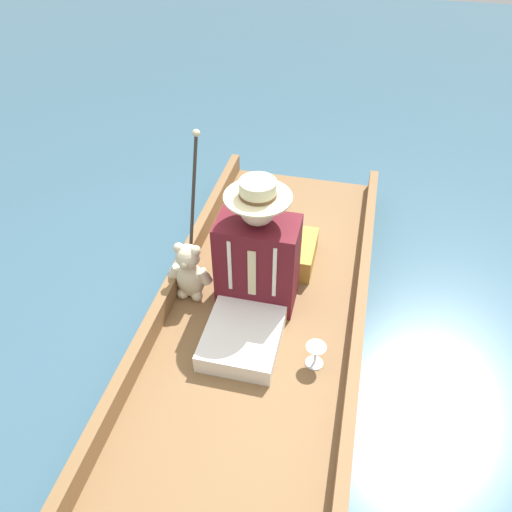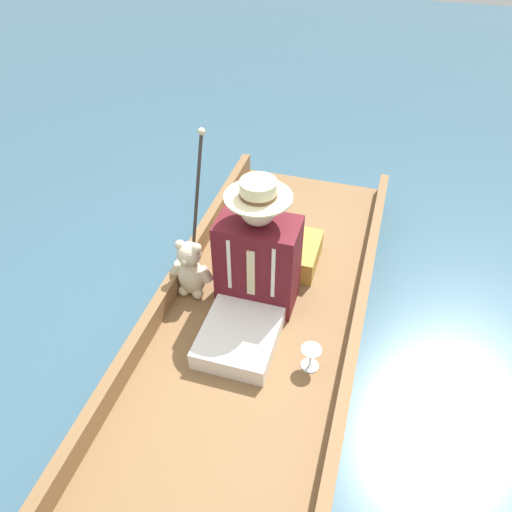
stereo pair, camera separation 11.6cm
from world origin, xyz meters
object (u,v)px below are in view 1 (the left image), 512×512
object	(u,v)px
teddy_bear	(189,273)
wine_glass	(316,351)
walking_cane	(193,200)
seated_person	(255,271)

from	to	relation	value
teddy_bear	wine_glass	size ratio (longest dim) A/B	2.82
teddy_bear	walking_cane	bearing A→B (deg)	-81.66
seated_person	walking_cane	bearing A→B (deg)	-34.41
seated_person	walking_cane	size ratio (longest dim) A/B	0.93
seated_person	wine_glass	xyz separation A→B (m)	(-0.39, 0.32, -0.19)
seated_person	teddy_bear	world-z (taller)	seated_person
seated_person	walking_cane	world-z (taller)	walking_cane
wine_glass	seated_person	bearing A→B (deg)	-39.13
walking_cane	seated_person	bearing A→B (deg)	147.10
wine_glass	walking_cane	distance (m)	1.09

